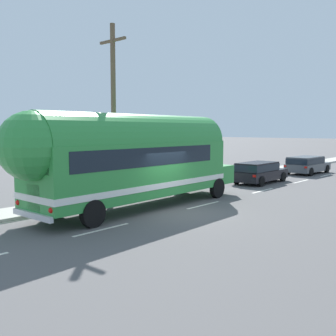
{
  "coord_description": "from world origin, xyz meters",
  "views": [
    {
      "loc": [
        10.42,
        -12.23,
        3.44
      ],
      "look_at": [
        -1.87,
        1.63,
        1.62
      ],
      "focal_mm": 41.43,
      "sensor_mm": 36.0,
      "label": 1
    }
  ],
  "objects_px": {
    "utility_pole": "(114,110)",
    "car_lead": "(259,171)",
    "car_second": "(307,164)",
    "painted_bus": "(131,157)"
  },
  "relations": [
    {
      "from": "car_lead",
      "to": "car_second",
      "type": "height_order",
      "value": "same"
    },
    {
      "from": "utility_pole",
      "to": "car_second",
      "type": "relative_size",
      "value": 1.85
    },
    {
      "from": "painted_bus",
      "to": "car_second",
      "type": "bearing_deg",
      "value": 89.48
    },
    {
      "from": "utility_pole",
      "to": "car_lead",
      "type": "xyz_separation_m",
      "value": [
        2.45,
        10.13,
        -3.64
      ]
    },
    {
      "from": "utility_pole",
      "to": "car_lead",
      "type": "height_order",
      "value": "utility_pole"
    },
    {
      "from": "utility_pole",
      "to": "painted_bus",
      "type": "bearing_deg",
      "value": -25.46
    },
    {
      "from": "painted_bus",
      "to": "car_lead",
      "type": "height_order",
      "value": "painted_bus"
    },
    {
      "from": "utility_pole",
      "to": "car_lead",
      "type": "relative_size",
      "value": 1.86
    },
    {
      "from": "car_lead",
      "to": "utility_pole",
      "type": "bearing_deg",
      "value": -103.58
    },
    {
      "from": "car_second",
      "to": "utility_pole",
      "type": "bearing_deg",
      "value": -98.54
    }
  ]
}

